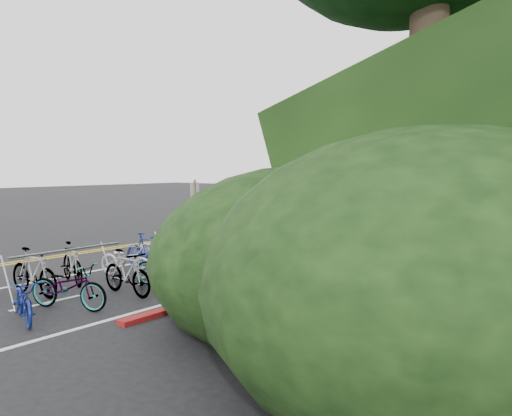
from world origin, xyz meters
The scene contains 8 objects.
ground centered at (0.00, 0.00, 0.00)m, with size 120.00×120.00×0.00m, color black.
road_markings centered at (0.63, 10.10, 0.00)m, with size 7.47×80.00×0.01m.
red_curb centered at (5.70, 12.00, 0.05)m, with size 0.25×28.00×0.10m, color maroon.
bike_rack_front centered at (3.32, -1.57, 0.82)m, with size 1.13×2.60×1.15m.
bike_racks_rest centered at (3.00, 13.00, 0.85)m, with size 1.14×23.00×1.17m.
signposts_rest centered at (0.60, 14.00, 1.43)m, with size 0.08×18.40×2.50m.
bike_front centered at (1.70, 2.16, 0.44)m, with size 1.69×0.59×0.89m, color beige.
bike_valet centered at (3.03, 2.67, 0.48)m, with size 3.40×12.94×1.09m.
Camera 1 is at (13.23, -7.50, 2.93)m, focal length 35.00 mm.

